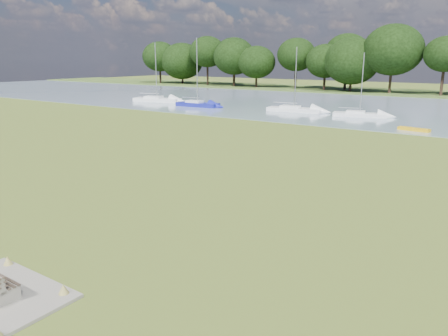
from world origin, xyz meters
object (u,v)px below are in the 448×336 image
Objects in this scene: sailboat_1 at (197,103)px; sailboat_5 at (359,113)px; sailboat_3 at (294,108)px; kayak at (414,129)px; sailboat_0 at (157,98)px.

sailboat_1 reaches higher than sailboat_5.
sailboat_1 is 1.29× the size of sailboat_5.
kayak is at bearing -32.82° from sailboat_3.
kayak is at bearing -13.38° from sailboat_1.
sailboat_3 is (23.30, 0.48, -0.08)m from sailboat_0.
sailboat_1 is (9.53, -1.92, 0.01)m from sailboat_0.
sailboat_0 is at bearing -179.57° from kayak.
sailboat_3 is at bearing 6.09° from sailboat_1.
sailboat_1 reaches higher than sailboat_3.
sailboat_0 reaches higher than kayak.
sailboat_3 reaches higher than kayak.
kayak is 0.33× the size of sailboat_0.
sailboat_5 is at bearing 146.77° from kayak.
sailboat_0 is at bearing 173.26° from sailboat_3.
kayak is 39.91m from sailboat_0.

